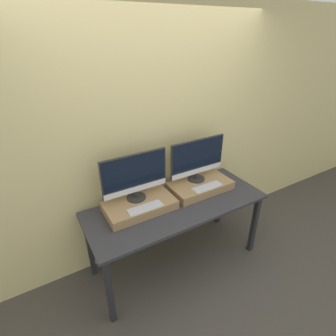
# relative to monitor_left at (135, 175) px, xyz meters

# --- Properties ---
(ground_plane) EXTENTS (12.00, 12.00, 0.00)m
(ground_plane) POSITION_rel_monitor_left_xyz_m (0.35, -0.53, -1.12)
(ground_plane) COLOR #423D38
(wall_back) EXTENTS (8.00, 0.04, 2.60)m
(wall_back) POSITION_rel_monitor_left_xyz_m (0.35, 0.25, 0.18)
(wall_back) COLOR #DBC684
(wall_back) RESTS_ON ground_plane
(workbench) EXTENTS (1.81, 0.71, 0.78)m
(workbench) POSITION_rel_monitor_left_xyz_m (0.35, -0.17, -0.42)
(workbench) COLOR #2D2D33
(workbench) RESTS_ON ground_plane
(wooden_riser_left) EXTENTS (0.66, 0.36, 0.09)m
(wooden_riser_left) POSITION_rel_monitor_left_xyz_m (0.00, -0.08, -0.30)
(wooden_riser_left) COLOR #99754C
(wooden_riser_left) RESTS_ON workbench
(monitor_left) EXTENTS (0.64, 0.19, 0.46)m
(monitor_left) POSITION_rel_monitor_left_xyz_m (0.00, 0.00, 0.00)
(monitor_left) COLOR #282828
(monitor_left) RESTS_ON wooden_riser_left
(keyboard_left) EXTENTS (0.33, 0.10, 0.01)m
(keyboard_left) POSITION_rel_monitor_left_xyz_m (0.00, -0.19, -0.24)
(keyboard_left) COLOR silver
(keyboard_left) RESTS_ON wooden_riser_left
(wooden_riser_right) EXTENTS (0.66, 0.36, 0.09)m
(wooden_riser_right) POSITION_rel_monitor_left_xyz_m (0.71, -0.08, -0.30)
(wooden_riser_right) COLOR #99754C
(wooden_riser_right) RESTS_ON workbench
(monitor_right) EXTENTS (0.64, 0.19, 0.46)m
(monitor_right) POSITION_rel_monitor_left_xyz_m (0.71, 0.00, 0.00)
(monitor_right) COLOR #282828
(monitor_right) RESTS_ON wooden_riser_right
(keyboard_right) EXTENTS (0.33, 0.10, 0.01)m
(keyboard_right) POSITION_rel_monitor_left_xyz_m (0.71, -0.19, -0.24)
(keyboard_right) COLOR silver
(keyboard_right) RESTS_ON wooden_riser_right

